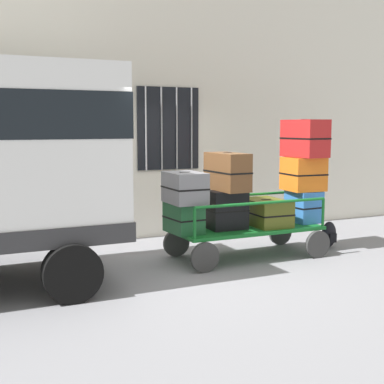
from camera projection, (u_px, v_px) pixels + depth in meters
ground_plane at (188, 265)px, 7.88m from camera, size 40.00×40.00×0.00m
building_wall at (137, 101)px, 9.57m from camera, size 12.00×0.38×5.00m
luggage_cart at (247, 233)px, 8.28m from camera, size 2.39×1.08×0.48m
cart_railing at (247, 203)px, 8.23m from camera, size 2.27×0.94×0.46m
suitcase_left_bottom at (184, 218)px, 7.81m from camera, size 0.46×0.64×0.45m
suitcase_left_middle at (185, 188)px, 7.71m from camera, size 0.49×0.69×0.46m
suitcase_midleft_bottom at (227, 210)px, 8.08m from camera, size 0.59×0.40×0.60m
suitcase_midleft_middle at (227, 172)px, 8.01m from camera, size 0.42×0.84×0.57m
suitcase_center_bottom at (266, 212)px, 8.41m from camera, size 0.58×0.85×0.41m
suitcase_midright_bottom at (304, 206)px, 8.69m from camera, size 0.45×0.54×0.52m
suitcase_midright_middle at (303, 174)px, 8.65m from camera, size 0.61×0.62×0.55m
suitcase_midright_top at (305, 138)px, 8.56m from camera, size 0.46×0.79×0.61m
backpack at (329, 235)px, 8.99m from camera, size 0.27×0.22×0.44m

